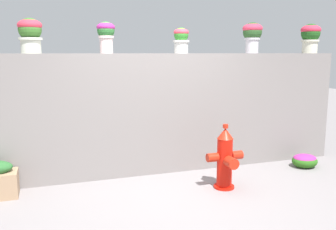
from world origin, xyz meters
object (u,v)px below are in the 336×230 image
potted_plant_3 (181,39)px  flower_bush_left (305,160)px  fire_hydrant (225,159)px  potted_plant_4 (252,34)px  potted_plant_5 (310,35)px  potted_plant_2 (106,33)px  potted_plant_1 (30,33)px

potted_plant_3 → flower_bush_left: potted_plant_3 is taller
fire_hydrant → flower_bush_left: size_ratio=2.14×
potted_plant_3 → flower_bush_left: size_ratio=0.93×
potted_plant_4 → potted_plant_5: potted_plant_5 is taller
potted_plant_4 → fire_hydrant: bearing=-133.3°
potted_plant_2 → flower_bush_left: potted_plant_2 is taller
potted_plant_4 → fire_hydrant: size_ratio=0.56×
fire_hydrant → potted_plant_5: bearing=25.7°
potted_plant_3 → fire_hydrant: bearing=-75.5°
potted_plant_1 → potted_plant_4: size_ratio=0.94×
potted_plant_1 → fire_hydrant: (2.31, -0.96, -1.61)m
potted_plant_2 → potted_plant_5: size_ratio=0.90×
potted_plant_1 → flower_bush_left: size_ratio=1.12×
potted_plant_3 → flower_bush_left: (1.84, -0.56, -1.84)m
potted_plant_1 → potted_plant_2: potted_plant_1 is taller
potted_plant_2 → fire_hydrant: size_ratio=0.51×
potted_plant_4 → potted_plant_5: 1.08m
potted_plant_4 → flower_bush_left: 2.12m
potted_plant_5 → flower_bush_left: size_ratio=1.20×
potted_plant_2 → potted_plant_4: 2.26m
fire_hydrant → potted_plant_4: bearing=46.7°
fire_hydrant → flower_bush_left: fire_hydrant is taller
potted_plant_1 → flower_bush_left: potted_plant_1 is taller
fire_hydrant → potted_plant_2: bearing=142.9°
potted_plant_2 → fire_hydrant: potted_plant_2 is taller
potted_plant_5 → fire_hydrant: 2.76m
potted_plant_1 → potted_plant_5: size_ratio=0.93×
potted_plant_2 → potted_plant_4: bearing=-0.7°
potted_plant_1 → fire_hydrant: potted_plant_1 is taller
potted_plant_1 → fire_hydrant: 2.97m
potted_plant_2 → potted_plant_5: potted_plant_5 is taller
potted_plant_2 → flower_bush_left: bearing=-11.5°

